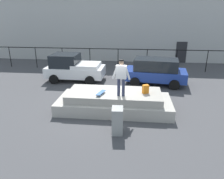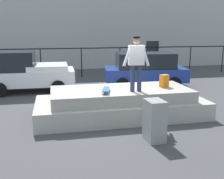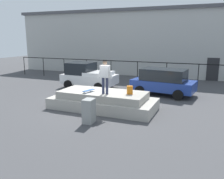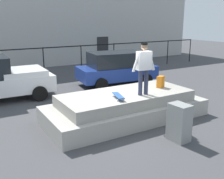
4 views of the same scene
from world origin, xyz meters
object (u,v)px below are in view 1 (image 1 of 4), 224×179
(skateboarder, at_px, (121,75))
(skateboard, at_px, (101,93))
(car_white_pickup_near, at_px, (73,68))
(car_blue_hatchback_mid, at_px, (156,71))
(backpack, at_px, (146,89))
(utility_box, at_px, (117,121))

(skateboarder, height_order, skateboard, skateboarder)
(skateboarder, height_order, car_white_pickup_near, skateboarder)
(car_white_pickup_near, xyz_separation_m, car_blue_hatchback_mid, (5.73, -0.21, -0.01))
(skateboard, relative_size, car_blue_hatchback_mid, 0.19)
(backpack, height_order, utility_box, backpack)
(skateboard, relative_size, car_white_pickup_near, 0.19)
(skateboard, distance_m, utility_box, 2.07)
(skateboarder, relative_size, backpack, 4.05)
(skateboard, bearing_deg, car_blue_hatchback_mid, 58.71)
(skateboarder, xyz_separation_m, utility_box, (-0.02, -1.74, -1.39))
(backpack, bearing_deg, car_white_pickup_near, -68.16)
(skateboard, xyz_separation_m, car_blue_hatchback_mid, (2.96, 4.87, -0.13))
(backpack, bearing_deg, skateboarder, -2.96)
(utility_box, bearing_deg, car_white_pickup_near, 114.85)
(skateboarder, bearing_deg, car_white_pickup_near, 126.03)
(skateboard, distance_m, backpack, 2.15)
(car_blue_hatchback_mid, distance_m, utility_box, 6.96)
(skateboard, height_order, car_blue_hatchback_mid, car_blue_hatchback_mid)
(skateboard, height_order, car_white_pickup_near, car_white_pickup_near)
(car_white_pickup_near, bearing_deg, skateboarder, -53.97)
(car_white_pickup_near, bearing_deg, skateboard, -61.43)
(car_blue_hatchback_mid, relative_size, utility_box, 3.88)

